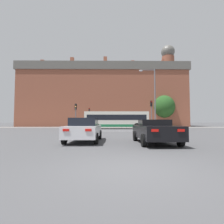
# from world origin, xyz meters

# --- Properties ---
(ground_plane) EXTENTS (400.00, 400.00, 0.00)m
(ground_plane) POSITION_xyz_m (0.00, 0.00, 0.00)
(ground_plane) COLOR #474749
(stop_line_strip) EXTENTS (8.14, 0.30, 0.01)m
(stop_line_strip) POSITION_xyz_m (0.00, 18.63, 0.00)
(stop_line_strip) COLOR silver
(stop_line_strip) RESTS_ON ground_plane
(far_pavement) EXTENTS (69.04, 2.50, 0.01)m
(far_pavement) POSITION_xyz_m (0.00, 33.49, 0.01)
(far_pavement) COLOR #A09B91
(far_pavement) RESTS_ON ground_plane
(brick_civic_building) EXTENTS (43.13, 11.52, 22.45)m
(brick_civic_building) POSITION_xyz_m (-2.18, 42.68, 8.19)
(brick_civic_building) COLOR brown
(brick_civic_building) RESTS_ON ground_plane
(car_saloon_left) EXTENTS (2.03, 4.48, 1.48)m
(car_saloon_left) POSITION_xyz_m (-2.15, 6.43, 0.76)
(car_saloon_left) COLOR silver
(car_saloon_left) RESTS_ON ground_plane
(car_roadster_right) EXTENTS (2.13, 4.45, 1.37)m
(car_roadster_right) POSITION_xyz_m (2.08, 5.47, 0.71)
(car_roadster_right) COLOR black
(car_roadster_right) RESTS_ON ground_plane
(bus_crossing_lead) EXTENTS (10.94, 2.73, 2.97)m
(bus_crossing_lead) POSITION_xyz_m (0.56, 25.84, 1.59)
(bus_crossing_lead) COLOR silver
(bus_crossing_lead) RESTS_ON ground_plane
(traffic_light_far_left) EXTENTS (0.26, 0.31, 4.19)m
(traffic_light_far_left) POSITION_xyz_m (-5.05, 33.00, 2.82)
(traffic_light_far_left) COLOR slate
(traffic_light_far_left) RESTS_ON ground_plane
(traffic_light_near_left) EXTENTS (0.26, 0.31, 3.71)m
(traffic_light_near_left) POSITION_xyz_m (-5.26, 19.30, 2.52)
(traffic_light_near_left) COLOR slate
(traffic_light_near_left) RESTS_ON ground_plane
(traffic_light_near_right) EXTENTS (0.26, 0.31, 4.17)m
(traffic_light_near_right) POSITION_xyz_m (5.23, 19.57, 2.80)
(traffic_light_near_right) COLOR slate
(traffic_light_near_right) RESTS_ON ground_plane
(street_lamp_junction) EXTENTS (2.20, 0.36, 8.39)m
(street_lamp_junction) POSITION_xyz_m (5.17, 18.56, 5.04)
(street_lamp_junction) COLOR slate
(street_lamp_junction) RESTS_ON ground_plane
(pedestrian_waiting) EXTENTS (0.34, 0.45, 1.77)m
(pedestrian_waiting) POSITION_xyz_m (7.97, 33.57, 1.04)
(pedestrian_waiting) COLOR #333851
(pedestrian_waiting) RESTS_ON ground_plane
(tree_by_building) EXTENTS (5.22, 5.22, 7.64)m
(tree_by_building) POSITION_xyz_m (12.55, 37.48, 4.89)
(tree_by_building) COLOR #4C3823
(tree_by_building) RESTS_ON ground_plane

